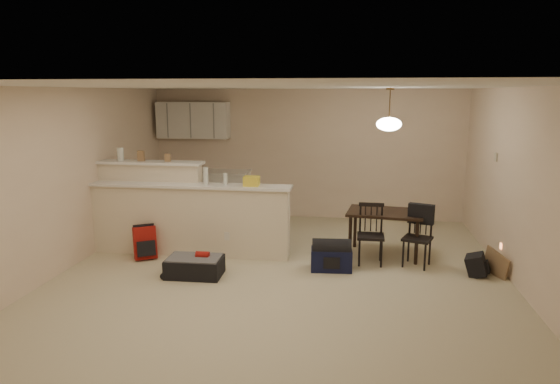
% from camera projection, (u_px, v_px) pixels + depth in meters
% --- Properties ---
extents(room, '(7.00, 7.02, 2.50)m').
position_uv_depth(room, '(280.00, 187.00, 6.30)').
color(room, beige).
rests_on(room, ground).
extents(breakfast_bar, '(3.08, 0.58, 1.39)m').
position_uv_depth(breakfast_bar, '(176.00, 214.00, 7.63)').
color(breakfast_bar, beige).
rests_on(breakfast_bar, ground).
extents(upper_cabinets, '(1.40, 0.34, 0.70)m').
position_uv_depth(upper_cabinets, '(193.00, 120.00, 9.71)').
color(upper_cabinets, white).
rests_on(upper_cabinets, room).
extents(kitchen_counter, '(1.80, 0.60, 0.90)m').
position_uv_depth(kitchen_counter, '(203.00, 195.00, 9.84)').
color(kitchen_counter, white).
rests_on(kitchen_counter, ground).
extents(thermostat, '(0.02, 0.12, 0.12)m').
position_uv_depth(thermostat, '(496.00, 157.00, 7.33)').
color(thermostat, beige).
rests_on(thermostat, room).
extents(jar, '(0.10, 0.10, 0.20)m').
position_uv_depth(jar, '(120.00, 154.00, 7.73)').
color(jar, silver).
rests_on(jar, breakfast_bar).
extents(cereal_box, '(0.10, 0.07, 0.16)m').
position_uv_depth(cereal_box, '(141.00, 156.00, 7.68)').
color(cereal_box, '#916F4B').
rests_on(cereal_box, breakfast_bar).
extents(small_box, '(0.08, 0.06, 0.12)m').
position_uv_depth(small_box, '(168.00, 158.00, 7.62)').
color(small_box, '#916F4B').
rests_on(small_box, breakfast_bar).
extents(bottle_a, '(0.07, 0.07, 0.26)m').
position_uv_depth(bottle_a, '(206.00, 176.00, 7.36)').
color(bottle_a, silver).
rests_on(bottle_a, breakfast_bar).
extents(bottle_b, '(0.06, 0.06, 0.18)m').
position_uv_depth(bottle_b, '(225.00, 179.00, 7.33)').
color(bottle_b, silver).
rests_on(bottle_b, breakfast_bar).
extents(bag_lump, '(0.22, 0.18, 0.14)m').
position_uv_depth(bag_lump, '(251.00, 181.00, 7.27)').
color(bag_lump, '#916F4B').
rests_on(bag_lump, breakfast_bar).
extents(dining_table, '(1.18, 0.86, 0.68)m').
position_uv_depth(dining_table, '(385.00, 217.00, 7.47)').
color(dining_table, black).
rests_on(dining_table, ground).
extents(pendant_lamp, '(0.36, 0.36, 0.62)m').
position_uv_depth(pendant_lamp, '(389.00, 124.00, 7.19)').
color(pendant_lamp, brown).
rests_on(pendant_lamp, room).
extents(dining_chair_near, '(0.38, 0.36, 0.87)m').
position_uv_depth(dining_chair_near, '(371.00, 235.00, 7.13)').
color(dining_chair_near, black).
rests_on(dining_chair_near, ground).
extents(dining_chair_far, '(0.48, 0.47, 0.86)m').
position_uv_depth(dining_chair_far, '(417.00, 237.00, 7.03)').
color(dining_chair_far, black).
rests_on(dining_chair_far, ground).
extents(suitcase, '(0.75, 0.50, 0.25)m').
position_uv_depth(suitcase, '(195.00, 267.00, 6.71)').
color(suitcase, black).
rests_on(suitcase, ground).
extents(red_backpack, '(0.38, 0.34, 0.48)m').
position_uv_depth(red_backpack, '(145.00, 243.00, 7.40)').
color(red_backpack, '#A11612').
rests_on(red_backpack, ground).
extents(navy_duffel, '(0.58, 0.35, 0.31)m').
position_uv_depth(navy_duffel, '(331.00, 259.00, 6.92)').
color(navy_duffel, '#111535').
rests_on(navy_duffel, ground).
extents(black_daypack, '(0.31, 0.37, 0.28)m').
position_uv_depth(black_daypack, '(476.00, 265.00, 6.74)').
color(black_daypack, black).
rests_on(black_daypack, ground).
extents(cardboard_sheet, '(0.21, 0.41, 0.34)m').
position_uv_depth(cardboard_sheet, '(496.00, 264.00, 6.70)').
color(cardboard_sheet, '#916F4B').
rests_on(cardboard_sheet, ground).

